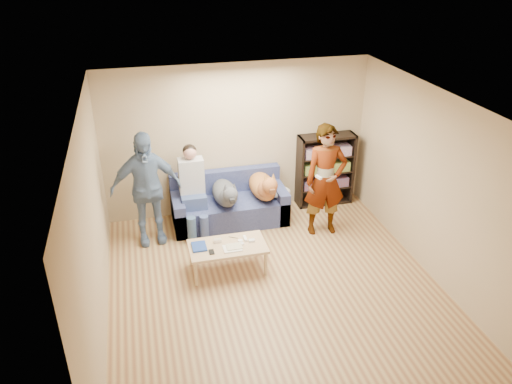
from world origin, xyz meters
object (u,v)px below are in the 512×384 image
object	(u,v)px
dog_tan	(264,186)
coffee_table	(228,248)
person_seated	(193,187)
person_standing_left	(146,189)
notebook_blue	(199,247)
person_standing_right	(325,180)
sofa	(229,206)
camera_silver	(218,241)
dog_gray	(226,194)
bookshelf	(325,168)

from	to	relation	value
dog_tan	coffee_table	world-z (taller)	dog_tan
person_seated	dog_tan	world-z (taller)	person_seated
person_standing_left	notebook_blue	bearing A→B (deg)	-63.55
person_standing_right	sofa	bearing A→B (deg)	156.55
notebook_blue	camera_silver	size ratio (longest dim) A/B	2.36
camera_silver	notebook_blue	bearing A→B (deg)	-165.96
sofa	person_seated	bearing A→B (deg)	-168.20
person_standing_left	dog_gray	distance (m)	1.29
sofa	coffee_table	size ratio (longest dim) A/B	1.73
notebook_blue	dog_tan	world-z (taller)	dog_tan
camera_silver	dog_gray	world-z (taller)	dog_gray
dog_gray	coffee_table	size ratio (longest dim) A/B	1.13
sofa	coffee_table	distance (m)	1.45
person_seated	coffee_table	world-z (taller)	person_seated
person_seated	notebook_blue	bearing A→B (deg)	-94.29
person_standing_left	person_seated	world-z (taller)	person_standing_left
person_standing_left	dog_gray	xyz separation A→B (m)	(1.25, 0.11, -0.29)
coffee_table	bookshelf	distance (m)	2.69
dog_gray	coffee_table	xyz separation A→B (m)	(-0.21, -1.20, -0.25)
person_standing_right	notebook_blue	bearing A→B (deg)	-159.73
dog_gray	person_seated	bearing A→B (deg)	170.67
person_seated	dog_tan	bearing A→B (deg)	-0.67
person_standing_right	coffee_table	size ratio (longest dim) A/B	1.67
person_standing_right	coffee_table	world-z (taller)	person_standing_right
person_standing_left	coffee_table	world-z (taller)	person_standing_left
person_seated	dog_gray	world-z (taller)	person_seated
person_seated	dog_gray	bearing A→B (deg)	-9.33
camera_silver	coffee_table	size ratio (longest dim) A/B	0.10
dog_tan	bookshelf	bearing A→B (deg)	16.98
person_standing_left	dog_tan	bearing A→B (deg)	0.43
dog_gray	person_standing_right	bearing A→B (deg)	-18.47
person_seated	dog_gray	distance (m)	0.55
dog_tan	dog_gray	bearing A→B (deg)	-173.81
dog_tan	coffee_table	size ratio (longest dim) A/B	1.06
person_standing_right	bookshelf	world-z (taller)	person_standing_right
person_standing_left	sofa	world-z (taller)	person_standing_left
notebook_blue	coffee_table	world-z (taller)	notebook_blue
person_standing_right	person_standing_left	xyz separation A→B (m)	(-2.76, 0.40, -0.00)
notebook_blue	dog_gray	distance (m)	1.32
dog_tan	person_standing_left	bearing A→B (deg)	-174.60
camera_silver	dog_tan	world-z (taller)	dog_tan
camera_silver	person_standing_left	bearing A→B (deg)	133.28
person_standing_right	person_seated	distance (m)	2.12
person_seated	coffee_table	bearing A→B (deg)	-76.62
sofa	dog_tan	distance (m)	0.69
notebook_blue	coffee_table	size ratio (longest dim) A/B	0.24
sofa	dog_gray	xyz separation A→B (m)	(-0.09, -0.21, 0.34)
sofa	coffee_table	world-z (taller)	sofa
person_seated	dog_gray	xyz separation A→B (m)	(0.52, -0.09, -0.15)
dog_gray	coffee_table	world-z (taller)	dog_gray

